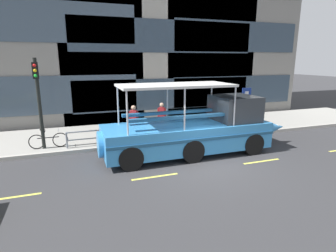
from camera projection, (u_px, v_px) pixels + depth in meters
ground_plane at (204, 163)px, 11.68m from camera, size 120.00×120.00×0.00m
sidewalk at (163, 130)px, 16.79m from camera, size 32.00×4.80×0.18m
curb_edge at (178, 141)px, 14.51m from camera, size 32.00×0.18×0.18m
lane_centreline at (212, 168)px, 11.06m from camera, size 25.80×0.12×0.01m
curb_guardrail at (172, 128)px, 14.61m from camera, size 10.70×0.09×0.79m
traffic_light_pole at (38, 95)px, 12.37m from camera, size 0.24×0.46×4.18m
parking_sign at (246, 101)px, 16.14m from camera, size 0.60×0.12×2.50m
leaned_bicycle at (48, 140)px, 12.98m from camera, size 1.74×0.46×0.96m
duck_tour_boat at (198, 130)px, 12.73m from camera, size 9.50×2.49×3.24m
pedestrian_near_bow at (223, 110)px, 16.93m from camera, size 0.32×0.47×1.78m
pedestrian_mid_left at (162, 114)px, 15.84m from camera, size 0.45×0.31×1.70m
pedestrian_mid_right at (134, 118)px, 14.59m from camera, size 0.44×0.33×1.75m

